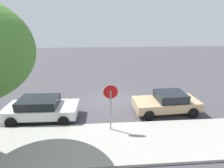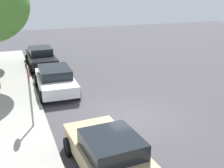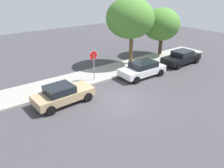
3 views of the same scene
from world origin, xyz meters
The scene contains 8 objects.
ground_plane centered at (0.00, 0.00, 0.00)m, with size 60.00×60.00×0.00m, color #423F44.
sidewalk_curb centered at (0.00, 5.15, 0.07)m, with size 32.00×3.20×0.14m, color #9E9B93.
stop_sign centered at (0.49, 4.16, 1.86)m, with size 0.78×0.08×2.71m.
parked_car_tan centered at (-3.32, 2.23, 0.70)m, with size 4.23×2.20×1.37m.
parked_car_white centered at (4.58, 2.50, 0.72)m, with size 4.31×2.17×1.36m.
parked_car_black centered at (10.23, 2.55, 0.72)m, with size 4.55×2.01×1.42m.
street_tree_near_corner centered at (5.73, 5.71, 4.67)m, with size 4.66×4.66×6.63m.
street_tree_mid_block centered at (10.81, 6.19, 3.56)m, with size 4.23×4.23×5.38m.
Camera 3 is at (-8.66, -10.56, 7.51)m, focal length 35.00 mm.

